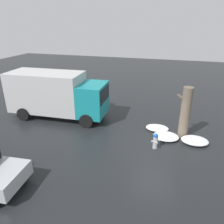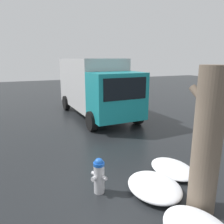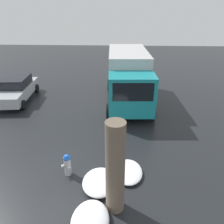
# 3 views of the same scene
# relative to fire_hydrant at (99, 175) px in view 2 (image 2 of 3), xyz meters

# --- Properties ---
(ground_plane) EXTENTS (60.00, 60.00, 0.00)m
(ground_plane) POSITION_rel_fire_hydrant_xyz_m (0.00, -0.00, -0.46)
(ground_plane) COLOR black
(fire_hydrant) EXTENTS (0.45, 0.38, 0.90)m
(fire_hydrant) POSITION_rel_fire_hydrant_xyz_m (0.00, 0.00, 0.00)
(fire_hydrant) COLOR #B7B7BC
(fire_hydrant) RESTS_ON ground_plane
(tree_trunk) EXTENTS (0.87, 0.57, 3.08)m
(tree_trunk) POSITION_rel_fire_hydrant_xyz_m (-1.43, -1.82, 1.09)
(tree_trunk) COLOR #6B5B4C
(tree_trunk) RESTS_ON ground_plane
(delivery_truck) EXTENTS (6.97, 2.95, 3.20)m
(delivery_truck) POSITION_rel_fire_hydrant_xyz_m (7.28, -2.38, 1.27)
(delivery_truck) COLOR teal
(delivery_truck) RESTS_ON ground_plane
(snow_pile_by_hydrant) EXTENTS (1.45, 1.06, 0.22)m
(snow_pile_by_hydrant) POSITION_rel_fire_hydrant_xyz_m (0.10, -2.28, -0.35)
(snow_pile_by_hydrant) COLOR white
(snow_pile_by_hydrant) RESTS_ON ground_plane
(snow_pile_by_tree) EXTENTS (1.49, 1.23, 0.29)m
(snow_pile_by_tree) POSITION_rel_fire_hydrant_xyz_m (-0.51, -1.25, -0.32)
(snow_pile_by_tree) COLOR white
(snow_pile_by_tree) RESTS_ON ground_plane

